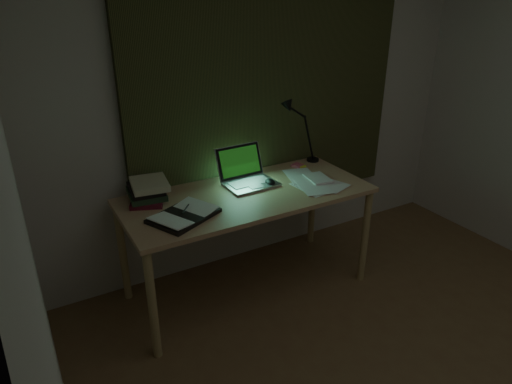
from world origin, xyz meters
TOP-DOWN VIEW (x-y plane):
  - wall_back at (0.00, 2.00)m, footprint 3.50×0.00m
  - wall_left at (-1.75, 0.00)m, footprint 0.00×4.00m
  - curtain at (0.00, 1.96)m, footprint 2.20×0.06m
  - desk at (-0.42, 1.55)m, footprint 1.67×0.73m
  - laptop at (-0.34, 1.66)m, footprint 0.37×0.41m
  - open_textbook at (-0.92, 1.44)m, footprint 0.47×0.41m
  - book_stack at (-1.03, 1.77)m, footprint 0.28×0.31m
  - loose_papers at (0.08, 1.53)m, footprint 0.41×0.43m
  - mouse at (-0.21, 1.61)m, footprint 0.08×0.11m
  - sticky_yellow at (0.17, 1.79)m, footprint 0.07×0.07m
  - sticky_pink at (0.15, 1.80)m, footprint 0.10×0.10m
  - desk_lamp at (0.33, 1.85)m, footprint 0.40×0.34m

SIDE VIEW (x-z plane):
  - desk at x=-0.42m, z-range 0.00..0.76m
  - sticky_yellow at x=0.17m, z-range 0.76..0.78m
  - sticky_pink at x=0.15m, z-range 0.76..0.78m
  - loose_papers at x=0.08m, z-range 0.76..0.78m
  - open_textbook at x=-0.92m, z-range 0.76..0.80m
  - mouse at x=-0.21m, z-range 0.76..0.80m
  - book_stack at x=-1.03m, z-range 0.76..0.90m
  - laptop at x=-0.34m, z-range 0.76..1.01m
  - desk_lamp at x=0.33m, z-range 0.76..1.28m
  - wall_back at x=0.00m, z-range 0.00..2.50m
  - wall_left at x=-1.75m, z-range 0.00..2.50m
  - curtain at x=0.00m, z-range 0.45..2.45m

